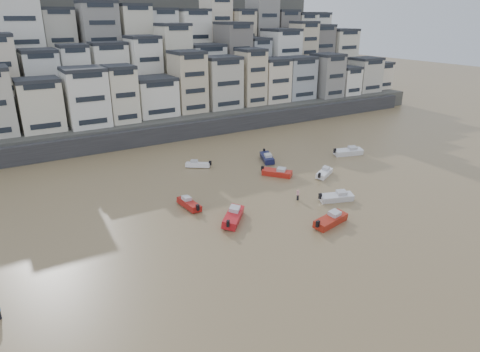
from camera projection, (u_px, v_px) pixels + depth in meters
harbor_wall at (164, 133)px, 90.09m from camera, size 140.00×3.00×3.50m
hillside at (124, 61)px, 120.24m from camera, size 141.04×66.00×50.00m
boat_e at (277, 172)px, 71.19m from camera, size 4.68×5.40×1.48m
boat_g at (348, 151)px, 81.71m from camera, size 6.42×3.59×1.67m
boat_f at (189, 203)px, 59.58m from camera, size 2.05×5.21×1.39m
boat_h at (198, 164)px, 75.31m from camera, size 4.67×3.96×1.27m
boat_c at (233, 215)px, 55.52m from camera, size 5.73×5.98×1.70m
boat_i at (267, 157)px, 78.52m from camera, size 4.08×6.20×1.61m
boat_d at (324, 172)px, 71.18m from camera, size 5.11×3.80×1.35m
boat_b at (336, 196)px, 61.63m from camera, size 5.66×3.36×1.47m
boat_a at (331, 219)px, 54.69m from camera, size 6.15×3.17×1.60m
person_pink at (298, 195)px, 61.87m from camera, size 0.44×0.44×1.74m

